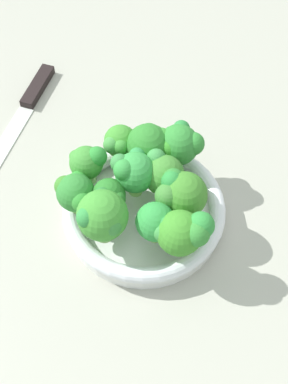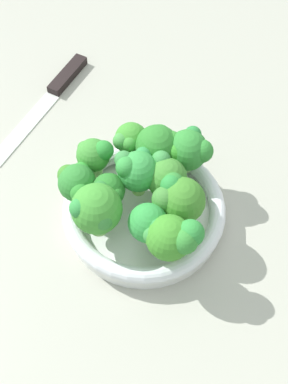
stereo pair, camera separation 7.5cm
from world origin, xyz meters
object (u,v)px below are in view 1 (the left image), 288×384
(broccoli_floret_2, at_px, (88,162))
(broccoli_floret_10, at_px, (109,196))
(bowl, at_px, (144,212))
(broccoli_floret_11, at_px, (157,223))
(broccoli_floret_4, at_px, (180,193))
(broccoli_floret_0, at_px, (120,143))
(broccoli_floret_3, at_px, (187,232))
(broccoli_floret_7, at_px, (75,192))
(broccoli_floret_6, at_px, (164,175))
(knife, at_px, (26,106))
(broccoli_floret_1, at_px, (149,144))
(broccoli_floret_9, at_px, (180,144))
(broccoli_floret_5, at_px, (102,217))
(broccoli_floret_8, at_px, (133,171))

(broccoli_floret_2, height_order, broccoli_floret_10, broccoli_floret_2)
(bowl, height_order, broccoli_floret_11, broccoli_floret_11)
(broccoli_floret_2, distance_m, broccoli_floret_4, 0.14)
(broccoli_floret_0, bearing_deg, broccoli_floret_2, -69.23)
(bowl, xyz_separation_m, broccoli_floret_4, (0.03, 0.04, 0.07))
(broccoli_floret_3, xyz_separation_m, broccoli_floret_7, (-0.12, -0.11, -0.01))
(broccoli_floret_11, bearing_deg, broccoli_floret_3, 44.93)
(broccoli_floret_6, xyz_separation_m, knife, (-0.27, -0.14, -0.07))
(broccoli_floret_7, relative_size, knife, 0.29)
(broccoli_floret_1, xyz_separation_m, broccoli_floret_9, (0.02, 0.04, 0.00))
(broccoli_floret_3, height_order, broccoli_floret_7, broccoli_floret_3)
(broccoli_floret_5, bearing_deg, broccoli_floret_6, 110.86)
(broccoli_floret_5, relative_size, broccoli_floret_11, 1.26)
(broccoli_floret_0, height_order, broccoli_floret_10, broccoli_floret_10)
(broccoli_floret_5, distance_m, knife, 0.32)
(broccoli_floret_9, bearing_deg, broccoli_floret_11, -36.25)
(broccoli_floret_0, bearing_deg, broccoli_floret_3, 8.35)
(broccoli_floret_10, bearing_deg, broccoli_floret_11, 32.61)
(bowl, distance_m, broccoli_floret_8, 0.07)
(broccoli_floret_1, height_order, broccoli_floret_2, broccoli_floret_1)
(broccoli_floret_9, height_order, broccoli_floret_10, broccoli_floret_9)
(broccoli_floret_0, height_order, broccoli_floret_8, broccoli_floret_8)
(broccoli_floret_3, bearing_deg, broccoli_floret_7, -137.05)
(bowl, bearing_deg, knife, -159.44)
(broccoli_floret_3, bearing_deg, bowl, -164.83)
(bowl, bearing_deg, broccoli_floret_7, -110.21)
(broccoli_floret_5, relative_size, broccoli_floret_6, 1.24)
(broccoli_floret_6, height_order, knife, broccoli_floret_6)
(bowl, bearing_deg, broccoli_floret_11, -5.23)
(bowl, bearing_deg, broccoli_floret_10, -99.22)
(bowl, xyz_separation_m, broccoli_floret_0, (-0.09, -0.00, 0.06))
(broccoli_floret_4, xyz_separation_m, broccoli_floret_8, (-0.06, -0.05, 0.00))
(broccoli_floret_7, bearing_deg, broccoli_floret_6, 79.82)
(broccoli_floret_3, relative_size, knife, 0.35)
(broccoli_floret_7, distance_m, broccoli_floret_11, 0.12)
(broccoli_floret_9, bearing_deg, broccoli_floret_4, -23.01)
(broccoli_floret_4, relative_size, broccoli_floret_6, 1.11)
(broccoli_floret_4, relative_size, broccoli_floret_10, 1.23)
(broccoli_floret_10, height_order, knife, broccoli_floret_10)
(broccoli_floret_0, distance_m, broccoli_floret_5, 0.14)
(broccoli_floret_6, distance_m, broccoli_floret_9, 0.06)
(broccoli_floret_8, bearing_deg, broccoli_floret_2, -130.56)
(broccoli_floret_2, distance_m, broccoli_floret_8, 0.07)
(broccoli_floret_3, height_order, broccoli_floret_9, broccoli_floret_3)
(broccoli_floret_11, bearing_deg, broccoli_floret_1, 162.38)
(broccoli_floret_6, height_order, broccoli_floret_9, broccoli_floret_9)
(broccoli_floret_10, bearing_deg, broccoli_floret_8, 113.77)
(broccoli_floret_0, height_order, broccoli_floret_5, broccoli_floret_5)
(broccoli_floret_4, distance_m, broccoli_floret_7, 0.14)
(broccoli_floret_2, height_order, broccoli_floret_4, broccoli_floret_4)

